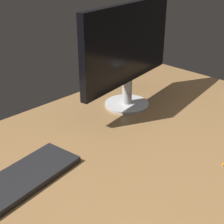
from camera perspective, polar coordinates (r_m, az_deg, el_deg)
desk at (r=106.70cm, az=3.32°, el=-5.26°), size 140.00×84.00×2.00cm
monitor at (r=121.39cm, az=2.78°, el=10.71°), size 50.72×17.09×38.56cm
keyboard at (r=89.52cm, az=-17.06°, el=-12.13°), size 40.39×18.00×1.74cm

